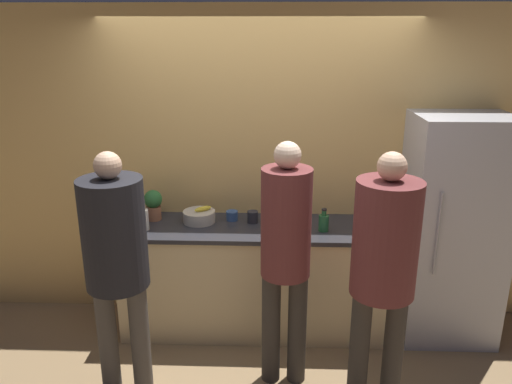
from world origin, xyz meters
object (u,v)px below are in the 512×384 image
object	(u,v)px
utensil_crock	(281,214)
bottle_clear	(144,218)
fruit_bowl	(199,216)
cup_black	(253,217)
potted_plant	(153,204)
refrigerator	(452,230)
person_center	(286,248)
person_left	(116,252)
bottle_green	(324,222)
cup_blue	(232,216)
person_right	(384,259)

from	to	relation	value
utensil_crock	bottle_clear	size ratio (longest dim) A/B	1.04
fruit_bowl	cup_black	world-z (taller)	fruit_bowl
cup_black	potted_plant	world-z (taller)	potted_plant
refrigerator	bottle_clear	distance (m)	2.42
utensil_crock	potted_plant	bearing A→B (deg)	177.92
person_center	refrigerator	bearing A→B (deg)	26.77
refrigerator	utensil_crock	xyz separation A→B (m)	(-1.34, 0.08, 0.09)
person_left	cup_black	distance (m)	1.23
bottle_green	cup_black	world-z (taller)	bottle_green
utensil_crock	cup_blue	size ratio (longest dim) A/B	2.60
bottle_green	person_center	bearing A→B (deg)	-117.45
person_center	cup_black	xyz separation A→B (m)	(-0.25, 0.75, -0.07)
bottle_clear	cup_blue	distance (m)	0.71
person_left	utensil_crock	world-z (taller)	person_left
person_left	utensil_crock	size ratio (longest dim) A/B	6.85
person_right	bottle_green	xyz separation A→B (m)	(-0.29, 0.81, -0.08)
person_center	utensil_crock	bearing A→B (deg)	91.50
person_center	utensil_crock	distance (m)	0.74
cup_blue	potted_plant	xyz separation A→B (m)	(-0.64, -0.01, 0.10)
potted_plant	person_right	bearing A→B (deg)	-31.21
bottle_green	bottle_clear	bearing A→B (deg)	-178.77
fruit_bowl	potted_plant	xyz separation A→B (m)	(-0.38, 0.04, 0.09)
bottle_clear	potted_plant	xyz separation A→B (m)	(0.03, 0.22, 0.04)
cup_black	potted_plant	bearing A→B (deg)	177.51
refrigerator	cup_blue	size ratio (longest dim) A/B	18.87
fruit_bowl	cup_black	size ratio (longest dim) A/B	2.73
utensil_crock	refrigerator	bearing A→B (deg)	-3.27
potted_plant	cup_black	bearing A→B (deg)	-2.49
person_center	cup_black	size ratio (longest dim) A/B	18.30
utensil_crock	bottle_clear	distance (m)	1.09
fruit_bowl	utensil_crock	xyz separation A→B (m)	(0.66, 0.00, 0.03)
potted_plant	person_center	bearing A→B (deg)	-36.29
bottle_green	cup_blue	world-z (taller)	bottle_green
potted_plant	fruit_bowl	bearing A→B (deg)	-6.24
fruit_bowl	cup_blue	distance (m)	0.27
person_right	bottle_clear	bearing A→B (deg)	155.07
bottle_clear	cup_blue	world-z (taller)	bottle_clear
refrigerator	fruit_bowl	world-z (taller)	refrigerator
utensil_crock	cup_black	distance (m)	0.23
utensil_crock	bottle_green	size ratio (longest dim) A/B	1.37
person_left	bottle_green	bearing A→B (deg)	28.07
person_right	cup_blue	size ratio (longest dim) A/B	18.12
person_left	person_right	xyz separation A→B (m)	(1.68, -0.07, 0.02)
refrigerator	person_left	distance (m)	2.55
refrigerator	fruit_bowl	xyz separation A→B (m)	(-2.01, 0.07, 0.06)
fruit_bowl	potted_plant	distance (m)	0.39
person_left	utensil_crock	distance (m)	1.39
refrigerator	potted_plant	xyz separation A→B (m)	(-2.39, 0.11, 0.15)
refrigerator	fruit_bowl	size ratio (longest dim) A/B	6.95
person_left	bottle_green	xyz separation A→B (m)	(1.39, 0.74, -0.07)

